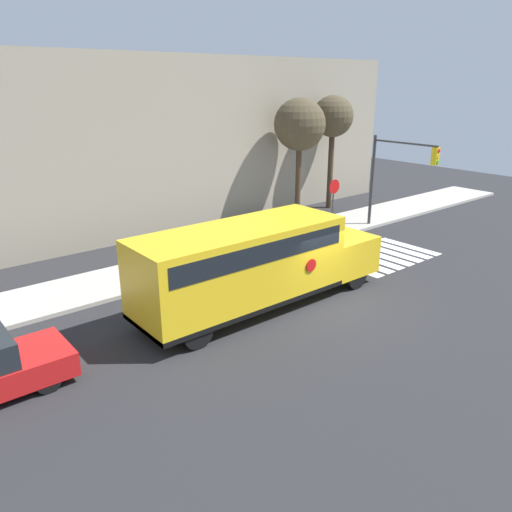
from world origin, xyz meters
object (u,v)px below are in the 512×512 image
school_bus (253,262)px  tree_near_sidewalk (333,118)px  tree_far_sidewalk (300,125)px  stop_sign (333,199)px  traffic_light (394,169)px

school_bus → tree_near_sidewalk: tree_near_sidewalk is taller
tree_near_sidewalk → tree_far_sidewalk: size_ratio=1.01×
stop_sign → tree_far_sidewalk: 5.05m
tree_near_sidewalk → traffic_light: bearing=-104.6°
stop_sign → tree_near_sidewalk: tree_near_sidewalk is taller
school_bus → tree_near_sidewalk: (12.77, 8.32, 3.66)m
school_bus → tree_near_sidewalk: size_ratio=1.42×
stop_sign → traffic_light: traffic_light is taller
school_bus → traffic_light: traffic_light is taller
stop_sign → tree_near_sidewalk: (4.28, 4.19, 3.46)m
stop_sign → traffic_light: 3.44m
stop_sign → traffic_light: bearing=-26.0°
school_bus → stop_sign: 9.44m
school_bus → tree_near_sidewalk: 15.67m
school_bus → stop_sign: bearing=26.0°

